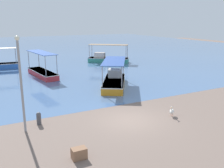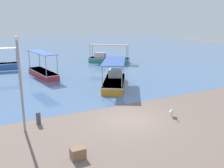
{
  "view_description": "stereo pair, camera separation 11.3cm",
  "coord_description": "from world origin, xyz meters",
  "px_view_note": "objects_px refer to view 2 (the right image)",
  "views": [
    {
      "loc": [
        -8.19,
        -13.31,
        6.53
      ],
      "look_at": [
        1.34,
        5.24,
        1.16
      ],
      "focal_mm": 40.0,
      "sensor_mm": 36.0,
      "label": 1
    },
    {
      "loc": [
        -8.09,
        -13.36,
        6.53
      ],
      "look_at": [
        1.34,
        5.24,
        1.16
      ],
      "focal_mm": 40.0,
      "sensor_mm": 36.0,
      "label": 2
    }
  ],
  "objects_px": {
    "fishing_boat_center": "(114,81)",
    "lamp_post": "(20,80)",
    "pelican": "(172,111)",
    "fishing_boat_near_right": "(43,72)",
    "mooring_bollard": "(38,118)",
    "cargo_crate": "(78,153)",
    "fishing_boat_far_right": "(108,58)"
  },
  "relations": [
    {
      "from": "fishing_boat_center",
      "to": "lamp_post",
      "type": "distance_m",
      "value": 12.1
    },
    {
      "from": "pelican",
      "to": "fishing_boat_near_right",
      "type": "bearing_deg",
      "value": 107.26
    },
    {
      "from": "lamp_post",
      "to": "mooring_bollard",
      "type": "xyz_separation_m",
      "value": [
        0.95,
        0.69,
        -2.77
      ]
    },
    {
      "from": "lamp_post",
      "to": "cargo_crate",
      "type": "xyz_separation_m",
      "value": [
        1.84,
        -4.38,
        -2.93
      ]
    },
    {
      "from": "pelican",
      "to": "lamp_post",
      "type": "height_order",
      "value": "lamp_post"
    },
    {
      "from": "fishing_boat_near_right",
      "to": "pelican",
      "type": "height_order",
      "value": "fishing_boat_near_right"
    },
    {
      "from": "fishing_boat_center",
      "to": "fishing_boat_near_right",
      "type": "distance_m",
      "value": 9.64
    },
    {
      "from": "fishing_boat_near_right",
      "to": "lamp_post",
      "type": "bearing_deg",
      "value": -105.88
    },
    {
      "from": "fishing_boat_far_right",
      "to": "fishing_boat_near_right",
      "type": "height_order",
      "value": "fishing_boat_near_right"
    },
    {
      "from": "lamp_post",
      "to": "mooring_bollard",
      "type": "bearing_deg",
      "value": 36.19
    },
    {
      "from": "cargo_crate",
      "to": "fishing_boat_near_right",
      "type": "bearing_deg",
      "value": 82.95
    },
    {
      "from": "pelican",
      "to": "mooring_bollard",
      "type": "distance_m",
      "value": 8.98
    },
    {
      "from": "mooring_bollard",
      "to": "cargo_crate",
      "type": "height_order",
      "value": "mooring_bollard"
    },
    {
      "from": "fishing_boat_far_right",
      "to": "lamp_post",
      "type": "bearing_deg",
      "value": -127.22
    },
    {
      "from": "mooring_bollard",
      "to": "lamp_post",
      "type": "bearing_deg",
      "value": -143.81
    },
    {
      "from": "lamp_post",
      "to": "pelican",
      "type": "bearing_deg",
      "value": -12.73
    },
    {
      "from": "fishing_boat_far_right",
      "to": "mooring_bollard",
      "type": "bearing_deg",
      "value": -126.44
    },
    {
      "from": "fishing_boat_near_right",
      "to": "lamp_post",
      "type": "height_order",
      "value": "lamp_post"
    },
    {
      "from": "pelican",
      "to": "cargo_crate",
      "type": "distance_m",
      "value": 7.96
    },
    {
      "from": "fishing_boat_near_right",
      "to": "fishing_boat_center",
      "type": "bearing_deg",
      "value": -55.7
    },
    {
      "from": "fishing_boat_far_right",
      "to": "fishing_boat_near_right",
      "type": "distance_m",
      "value": 12.68
    },
    {
      "from": "lamp_post",
      "to": "fishing_boat_near_right",
      "type": "bearing_deg",
      "value": 74.12
    },
    {
      "from": "fishing_boat_center",
      "to": "pelican",
      "type": "height_order",
      "value": "fishing_boat_center"
    },
    {
      "from": "fishing_boat_center",
      "to": "mooring_bollard",
      "type": "distance_m",
      "value": 10.64
    },
    {
      "from": "fishing_boat_far_right",
      "to": "lamp_post",
      "type": "xyz_separation_m",
      "value": [
        -15.55,
        -20.47,
        2.58
      ]
    },
    {
      "from": "cargo_crate",
      "to": "fishing_boat_center",
      "type": "bearing_deg",
      "value": 55.16
    },
    {
      "from": "pelican",
      "to": "cargo_crate",
      "type": "height_order",
      "value": "pelican"
    },
    {
      "from": "mooring_bollard",
      "to": "cargo_crate",
      "type": "distance_m",
      "value": 5.16
    },
    {
      "from": "fishing_boat_far_right",
      "to": "pelican",
      "type": "distance_m",
      "value": 23.41
    },
    {
      "from": "fishing_boat_near_right",
      "to": "cargo_crate",
      "type": "relative_size",
      "value": 9.22
    },
    {
      "from": "mooring_bollard",
      "to": "cargo_crate",
      "type": "bearing_deg",
      "value": -80.07
    },
    {
      "from": "cargo_crate",
      "to": "mooring_bollard",
      "type": "bearing_deg",
      "value": 99.93
    }
  ]
}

